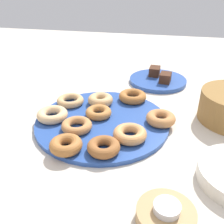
# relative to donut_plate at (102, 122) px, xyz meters

# --- Properties ---
(ground_plane) EXTENTS (2.40, 2.40, 0.00)m
(ground_plane) POSITION_rel_donut_plate_xyz_m (0.00, 0.00, -0.01)
(ground_plane) COLOR beige
(donut_plate) EXTENTS (0.40, 0.40, 0.01)m
(donut_plate) POSITION_rel_donut_plate_xyz_m (0.00, 0.00, 0.00)
(donut_plate) COLOR #284C9E
(donut_plate) RESTS_ON ground_plane
(donut_0) EXTENTS (0.11, 0.11, 0.03)m
(donut_0) POSITION_rel_donut_plate_xyz_m (0.16, -0.05, 0.02)
(donut_0) COLOR #AD6B33
(donut_0) RESTS_ON donut_plate
(donut_1) EXTENTS (0.11, 0.11, 0.02)m
(donut_1) POSITION_rel_donut_plate_xyz_m (0.06, -0.06, 0.02)
(donut_1) COLOR #C6844C
(donut_1) RESTS_ON donut_plate
(donut_2) EXTENTS (0.12, 0.12, 0.03)m
(donut_2) POSITION_rel_donut_plate_xyz_m (0.15, 0.04, 0.02)
(donut_2) COLOR #995B2D
(donut_2) RESTS_ON donut_plate
(donut_3) EXTENTS (0.11, 0.11, 0.03)m
(donut_3) POSITION_rel_donut_plate_xyz_m (-0.02, 0.17, 0.02)
(donut_3) COLOR #C6844C
(donut_3) RESTS_ON donut_plate
(donut_4) EXTENTS (0.13, 0.13, 0.03)m
(donut_4) POSITION_rel_donut_plate_xyz_m (0.02, -0.15, 0.02)
(donut_4) COLOR #EABC84
(donut_4) RESTS_ON donut_plate
(donut_5) EXTENTS (0.10, 0.10, 0.02)m
(donut_5) POSITION_rel_donut_plate_xyz_m (-0.02, -0.02, 0.02)
(donut_5) COLOR #BC7A3D
(donut_5) RESTS_ON donut_plate
(donut_6) EXTENTS (0.12, 0.12, 0.03)m
(donut_6) POSITION_rel_donut_plate_xyz_m (0.08, 0.09, 0.02)
(donut_6) COLOR tan
(donut_6) RESTS_ON donut_plate
(donut_7) EXTENTS (0.11, 0.11, 0.02)m
(donut_7) POSITION_rel_donut_plate_xyz_m (-0.08, -0.13, 0.02)
(donut_7) COLOR tan
(donut_7) RESTS_ON donut_plate
(donut_8) EXTENTS (0.11, 0.11, 0.03)m
(donut_8) POSITION_rel_donut_plate_xyz_m (-0.15, 0.07, 0.02)
(donut_8) COLOR #AD6B33
(donut_8) RESTS_ON donut_plate
(donut_9) EXTENTS (0.10, 0.10, 0.03)m
(donut_9) POSITION_rel_donut_plate_xyz_m (-0.10, -0.03, 0.02)
(donut_9) COLOR tan
(donut_9) RESTS_ON donut_plate
(cake_plate) EXTENTS (0.23, 0.23, 0.02)m
(cake_plate) POSITION_rel_donut_plate_xyz_m (-0.35, 0.15, 0.00)
(cake_plate) COLOR #284C9E
(cake_plate) RESTS_ON ground_plane
(brownie_near) EXTENTS (0.06, 0.04, 0.04)m
(brownie_near) POSITION_rel_donut_plate_xyz_m (-0.39, 0.13, 0.03)
(brownie_near) COLOR #472819
(brownie_near) RESTS_ON cake_plate
(brownie_far) EXTENTS (0.06, 0.05, 0.04)m
(brownie_far) POSITION_rel_donut_plate_xyz_m (-0.33, 0.18, 0.03)
(brownie_far) COLOR #472819
(brownie_far) RESTS_ON cake_plate
(candle_holder) EXTENTS (0.11, 0.11, 0.03)m
(candle_holder) POSITION_rel_donut_plate_xyz_m (0.31, 0.19, 0.01)
(candle_holder) COLOR tan
(candle_holder) RESTS_ON ground_plane
(tealight) EXTENTS (0.05, 0.05, 0.01)m
(tealight) POSITION_rel_donut_plate_xyz_m (0.31, 0.19, 0.03)
(tealight) COLOR silver
(tealight) RESTS_ON candle_holder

